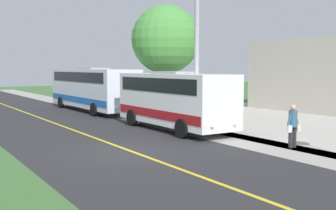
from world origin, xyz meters
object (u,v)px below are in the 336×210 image
at_px(transit_bus_rear, 92,87).
at_px(tree_curbside, 166,40).
at_px(shuttle_bus_front, 174,98).
at_px(pedestrian_with_bags, 293,125).
at_px(street_light_pole, 195,42).

distance_m(transit_bus_rear, tree_curbside, 7.24).
bearing_deg(tree_curbside, shuttle_bus_front, 61.81).
distance_m(shuttle_bus_front, tree_curbside, 7.09).
height_order(shuttle_bus_front, pedestrian_with_bags, shuttle_bus_front).
height_order(pedestrian_with_bags, street_light_pole, street_light_pole).
bearing_deg(pedestrian_with_bags, transit_bus_rear, -86.06).
xyz_separation_m(shuttle_bus_front, street_light_pole, (-0.42, 1.20, 2.79)).
relative_size(shuttle_bus_front, street_light_pole, 0.99).
distance_m(street_light_pole, tree_curbside, 7.17).
bearing_deg(pedestrian_with_bags, street_light_pole, -80.32).
bearing_deg(shuttle_bus_front, street_light_pole, 109.33).
xyz_separation_m(transit_bus_rear, street_light_pole, (-0.31, 12.48, 2.68)).
xyz_separation_m(transit_bus_rear, pedestrian_with_bags, (-1.23, 17.88, -0.83)).
relative_size(shuttle_bus_front, tree_curbside, 1.09).
height_order(shuttle_bus_front, transit_bus_rear, transit_bus_rear).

